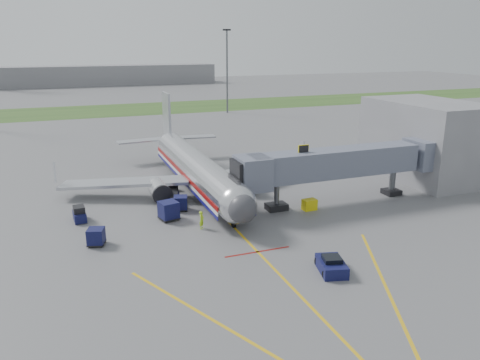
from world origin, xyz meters
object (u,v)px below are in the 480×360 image
object	(u,v)px
pushback_tug	(331,265)
ramp_worker	(202,220)
airliner	(196,168)
baggage_tug	(79,214)
belt_loader	(174,200)

from	to	relation	value
pushback_tug	ramp_worker	bearing A→B (deg)	119.96
airliner	baggage_tug	size ratio (longest dim) A/B	15.59
baggage_tug	airliner	bearing A→B (deg)	23.81
airliner	pushback_tug	xyz separation A→B (m)	(4.00, -24.64, -2.11)
airliner	baggage_tug	xyz separation A→B (m)	(-13.94, -6.15, -1.96)
belt_loader	ramp_worker	size ratio (longest dim) A/B	2.61
airliner	pushback_tug	world-z (taller)	airliner
pushback_tug	ramp_worker	distance (m)	14.02
pushback_tug	belt_loader	world-z (taller)	belt_loader
airliner	ramp_worker	distance (m)	12.97
pushback_tug	ramp_worker	xyz separation A→B (m)	(-7.00, 12.14, 0.34)
baggage_tug	ramp_worker	size ratio (longest dim) A/B	1.30
airliner	belt_loader	distance (m)	6.37
baggage_tug	belt_loader	distance (m)	10.14
pushback_tug	ramp_worker	world-z (taller)	ramp_worker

